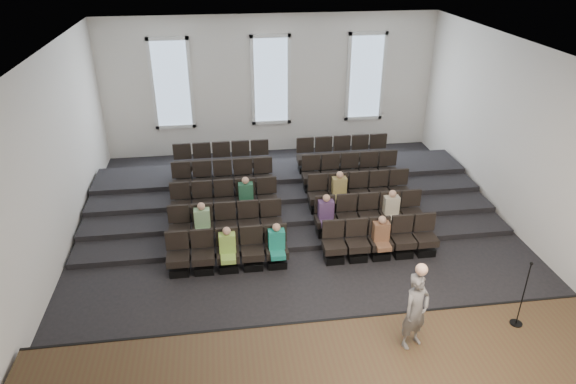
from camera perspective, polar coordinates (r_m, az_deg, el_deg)
The scene contains 12 objects.
ground at distance 13.56m, azimuth 1.52°, elevation -6.46°, with size 14.00×14.00×0.00m, color black.
ceiling at distance 11.59m, azimuth 1.83°, elevation 14.70°, with size 12.00×14.00×0.02m, color white.
wall_back at distance 18.94m, azimuth -1.93°, elevation 11.74°, with size 12.00×0.04×5.00m, color silver.
wall_left at distance 12.88m, azimuth -25.80°, elevation 1.43°, with size 0.04×14.00×5.00m, color silver.
wall_right at distance 14.58m, azimuth 25.76°, elevation 4.27°, with size 0.04×14.00×5.00m, color silver.
stage_lip at distance 10.82m, azimuth 4.51°, elevation -14.98°, with size 11.80×0.06×0.52m, color black.
risers at distance 16.18m, azimuth -0.30°, elevation 0.26°, with size 11.80×4.80×0.60m.
seating_rows at distance 14.53m, azimuth 0.56°, elevation -0.89°, with size 6.80×4.70×1.67m.
windows at distance 18.83m, azimuth -1.91°, elevation 12.27°, with size 8.44×0.10×3.24m.
audience at distance 13.41m, azimuth 1.34°, elevation -2.81°, with size 5.45×2.64×1.10m.
speaker at distance 9.89m, azimuth 14.00°, elevation -12.71°, with size 0.57×0.38×1.57m, color #64615F.
mic_stand at distance 11.22m, azimuth 24.41°, elevation -11.47°, with size 0.25×0.25×1.48m.
Camera 1 is at (-1.94, -11.16, 7.46)m, focal length 32.00 mm.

